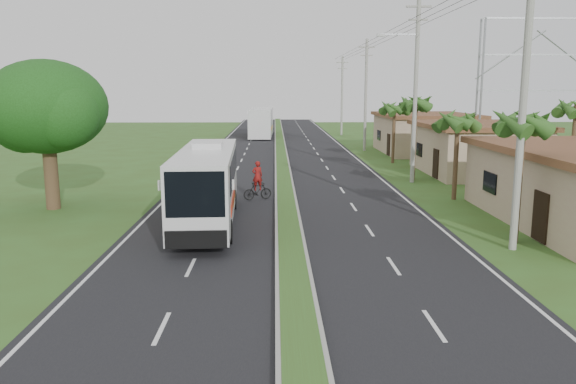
{
  "coord_description": "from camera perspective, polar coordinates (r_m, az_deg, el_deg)",
  "views": [
    {
      "loc": [
        -0.59,
        -18.54,
        5.99
      ],
      "look_at": [
        -0.05,
        4.61,
        1.8
      ],
      "focal_mm": 35.0,
      "sensor_mm": 36.0,
      "label": 1
    }
  ],
  "objects": [
    {
      "name": "lane_edge_left",
      "position": [
        39.48,
        -10.24,
        1.37
      ],
      "size": [
        0.12,
        160.0,
        0.01
      ],
      "primitive_type": "cube",
      "color": "silver",
      "rests_on": "ground"
    },
    {
      "name": "palm_verge_b",
      "position": [
        32.17,
        16.87,
        6.91
      ],
      "size": [
        2.4,
        2.4,
        5.05
      ],
      "color": "#473321",
      "rests_on": "ground"
    },
    {
      "name": "median_strip",
      "position": [
        38.99,
        -0.46,
        1.58
      ],
      "size": [
        1.2,
        160.0,
        0.18
      ],
      "color": "gray",
      "rests_on": "ground"
    },
    {
      "name": "road_asphalt",
      "position": [
        39.0,
        -0.46,
        1.44
      ],
      "size": [
        14.0,
        160.0,
        0.02
      ],
      "primitive_type": "cube",
      "color": "black",
      "rests_on": "ground"
    },
    {
      "name": "palm_verge_a",
      "position": [
        23.61,
        22.77,
        6.43
      ],
      "size": [
        2.4,
        2.4,
        5.45
      ],
      "color": "#473321",
      "rests_on": "ground"
    },
    {
      "name": "shop_far",
      "position": [
        56.6,
        13.67,
        5.86
      ],
      "size": [
        8.6,
        11.6,
        3.82
      ],
      "color": "tan",
      "rests_on": "ground"
    },
    {
      "name": "palm_verge_d",
      "position": [
        47.6,
        10.76,
        8.35
      ],
      "size": [
        2.4,
        2.4,
        5.25
      ],
      "color": "#473321",
      "rests_on": "ground"
    },
    {
      "name": "palm_behind_shop",
      "position": [
        38.12,
        27.24,
        7.55
      ],
      "size": [
        2.4,
        2.4,
        5.65
      ],
      "color": "#473321",
      "rests_on": "ground"
    },
    {
      "name": "utility_pole_a",
      "position": [
        22.46,
        22.8,
        8.66
      ],
      "size": [
        1.6,
        0.28,
        11.0
      ],
      "color": "gray",
      "rests_on": "ground"
    },
    {
      "name": "utility_pole_b",
      "position": [
        37.65,
        12.8,
        10.42
      ],
      "size": [
        3.2,
        0.28,
        12.0
      ],
      "color": "gray",
      "rests_on": "ground"
    },
    {
      "name": "palm_verge_c",
      "position": [
        38.71,
        12.85,
        8.72
      ],
      "size": [
        2.4,
        2.4,
        5.85
      ],
      "color": "#473321",
      "rests_on": "ground"
    },
    {
      "name": "shade_tree",
      "position": [
        30.81,
        -23.53,
        7.63
      ],
      "size": [
        6.3,
        6.0,
        7.54
      ],
      "color": "#473321",
      "rests_on": "ground"
    },
    {
      "name": "coach_bus_main",
      "position": [
        25.7,
        -8.2,
        1.23
      ],
      "size": [
        2.83,
        11.37,
        3.65
      ],
      "rotation": [
        0.0,
        0.0,
        0.04
      ],
      "color": "silver",
      "rests_on": "ground"
    },
    {
      "name": "utility_pole_d",
      "position": [
        77.08,
        5.51,
        9.79
      ],
      "size": [
        1.6,
        0.28,
        10.5
      ],
      "color": "gray",
      "rests_on": "ground"
    },
    {
      "name": "coach_bus_far",
      "position": [
        74.33,
        -2.72,
        7.26
      ],
      "size": [
        3.03,
        12.8,
        3.71
      ],
      "rotation": [
        0.0,
        0.0,
        -0.02
      ],
      "color": "silver",
      "rests_on": "ground"
    },
    {
      "name": "lane_edge_right",
      "position": [
        39.68,
        9.26,
        1.44
      ],
      "size": [
        0.12,
        160.0,
        0.01
      ],
      "primitive_type": "cube",
      "color": "silver",
      "rests_on": "ground"
    },
    {
      "name": "billboard_lattice",
      "position": [
        53.54,
        24.02,
        10.28
      ],
      "size": [
        10.18,
        1.18,
        12.07
      ],
      "color": "gray",
      "rests_on": "ground"
    },
    {
      "name": "ground",
      "position": [
        19.49,
        0.46,
        -7.64
      ],
      "size": [
        180.0,
        180.0,
        0.0
      ],
      "primitive_type": "plane",
      "color": "#37511D",
      "rests_on": "ground"
    },
    {
      "name": "shop_mid",
      "position": [
        43.28,
        18.41,
        4.26
      ],
      "size": [
        7.6,
        10.6,
        3.67
      ],
      "color": "tan",
      "rests_on": "ground"
    },
    {
      "name": "utility_pole_c",
      "position": [
        57.27,
        7.9,
        9.85
      ],
      "size": [
        1.6,
        0.28,
        11.0
      ],
      "color": "gray",
      "rests_on": "ground"
    },
    {
      "name": "motorcyclist",
      "position": [
        31.1,
        -3.12,
        0.61
      ],
      "size": [
        1.67,
        0.97,
        2.17
      ],
      "rotation": [
        0.0,
        0.0,
        0.34
      ],
      "color": "black",
      "rests_on": "ground"
    }
  ]
}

